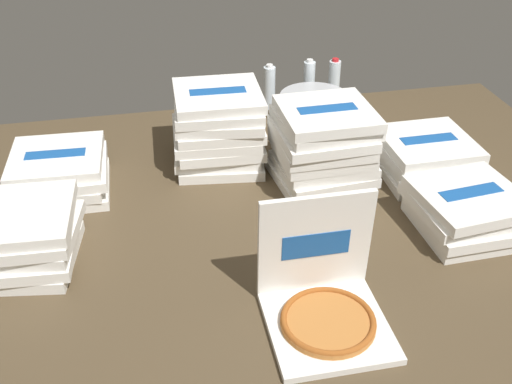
# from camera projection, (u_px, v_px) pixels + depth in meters

# --- Properties ---
(ground_plane) EXTENTS (3.20, 2.40, 0.02)m
(ground_plane) POSITION_uv_depth(u_px,v_px,m) (250.00, 240.00, 2.36)
(ground_plane) COLOR #4C3D28
(open_pizza_box) EXTENTS (0.37, 0.38, 0.40)m
(open_pizza_box) POSITION_uv_depth(u_px,v_px,m) (324.00, 300.00, 1.96)
(open_pizza_box) COLOR white
(open_pizza_box) RESTS_ON ground_plane
(pizza_stack_right_near) EXTENTS (0.42, 0.41, 0.34)m
(pizza_stack_right_near) POSITION_uv_depth(u_px,v_px,m) (323.00, 146.00, 2.62)
(pizza_stack_right_near) COLOR white
(pizza_stack_right_near) RESTS_ON ground_plane
(pizza_stack_left_far) EXTENTS (0.44, 0.44, 0.21)m
(pizza_stack_left_far) POSITION_uv_depth(u_px,v_px,m) (20.00, 237.00, 2.19)
(pizza_stack_left_far) COLOR white
(pizza_stack_left_far) RESTS_ON ground_plane
(pizza_stack_center_near) EXTENTS (0.43, 0.43, 0.34)m
(pizza_stack_center_near) POSITION_uv_depth(u_px,v_px,m) (218.00, 128.00, 2.76)
(pizza_stack_center_near) COLOR white
(pizza_stack_center_near) RESTS_ON ground_plane
(pizza_stack_left_mid) EXTENTS (0.40, 0.41, 0.17)m
(pizza_stack_left_mid) POSITION_uv_depth(u_px,v_px,m) (60.00, 174.00, 2.59)
(pizza_stack_left_mid) COLOR white
(pizza_stack_left_mid) RESTS_ON ground_plane
(pizza_stack_center_far) EXTENTS (0.41, 0.41, 0.17)m
(pizza_stack_center_far) POSITION_uv_depth(u_px,v_px,m) (467.00, 211.00, 2.36)
(pizza_stack_center_far) COLOR white
(pizza_stack_center_far) RESTS_ON ground_plane
(pizza_stack_left_near) EXTENTS (0.40, 0.39, 0.17)m
(pizza_stack_left_near) POSITION_uv_depth(u_px,v_px,m) (426.00, 157.00, 2.71)
(pizza_stack_left_near) COLOR white
(pizza_stack_left_near) RESTS_ON ground_plane
(ice_bucket) EXTENTS (0.35, 0.35, 0.15)m
(ice_bucket) POSITION_uv_depth(u_px,v_px,m) (314.00, 109.00, 3.14)
(ice_bucket) COLOR #B7BABF
(ice_bucket) RESTS_ON ground_plane
(water_bottle_0) EXTENTS (0.06, 0.06, 0.24)m
(water_bottle_0) POSITION_uv_depth(u_px,v_px,m) (334.00, 81.00, 3.35)
(water_bottle_0) COLOR white
(water_bottle_0) RESTS_ON ground_plane
(water_bottle_1) EXTENTS (0.06, 0.06, 0.24)m
(water_bottle_1) POSITION_uv_depth(u_px,v_px,m) (269.00, 87.00, 3.27)
(water_bottle_1) COLOR white
(water_bottle_1) RESTS_ON ground_plane
(water_bottle_2) EXTENTS (0.06, 0.06, 0.24)m
(water_bottle_2) POSITION_uv_depth(u_px,v_px,m) (309.00, 82.00, 3.33)
(water_bottle_2) COLOR white
(water_bottle_2) RESTS_ON ground_plane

